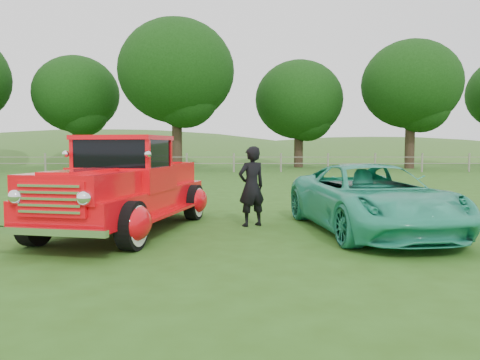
{
  "coord_description": "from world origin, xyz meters",
  "views": [
    {
      "loc": [
        0.36,
        -7.73,
        1.56
      ],
      "look_at": [
        0.37,
        1.2,
        0.94
      ],
      "focal_mm": 35.0,
      "sensor_mm": 36.0,
      "label": 1
    }
  ],
  "objects_px": {
    "tree_mid_west": "(76,95)",
    "red_pickup": "(125,189)",
    "tree_near_east": "(299,100)",
    "tree_mid_east": "(411,85)",
    "man": "(252,186)",
    "tree_near_west": "(176,72)",
    "teal_sedan": "(371,198)"
  },
  "relations": [
    {
      "from": "tree_mid_west",
      "to": "red_pickup",
      "type": "xyz_separation_m",
      "value": [
        10.23,
        -27.07,
        -4.75
      ]
    },
    {
      "from": "man",
      "to": "tree_mid_east",
      "type": "bearing_deg",
      "value": -145.02
    },
    {
      "from": "man",
      "to": "teal_sedan",
      "type": "bearing_deg",
      "value": 133.93
    },
    {
      "from": "tree_near_west",
      "to": "man",
      "type": "relative_size",
      "value": 6.56
    },
    {
      "from": "tree_near_west",
      "to": "red_pickup",
      "type": "bearing_deg",
      "value": -84.71
    },
    {
      "from": "tree_near_east",
      "to": "man",
      "type": "xyz_separation_m",
      "value": [
        -4.4,
        -27.51,
        -4.45
      ]
    },
    {
      "from": "tree_near_west",
      "to": "teal_sedan",
      "type": "relative_size",
      "value": 2.3
    },
    {
      "from": "teal_sedan",
      "to": "man",
      "type": "xyz_separation_m",
      "value": [
        -2.18,
        0.67,
        0.17
      ]
    },
    {
      "from": "tree_mid_west",
      "to": "man",
      "type": "bearing_deg",
      "value": -64.58
    },
    {
      "from": "man",
      "to": "red_pickup",
      "type": "bearing_deg",
      "value": -15.76
    },
    {
      "from": "tree_near_west",
      "to": "tree_near_east",
      "type": "xyz_separation_m",
      "value": [
        9.0,
        4.0,
        -1.55
      ]
    },
    {
      "from": "tree_mid_west",
      "to": "red_pickup",
      "type": "bearing_deg",
      "value": -69.3
    },
    {
      "from": "teal_sedan",
      "to": "tree_mid_west",
      "type": "bearing_deg",
      "value": 111.07
    },
    {
      "from": "tree_mid_west",
      "to": "teal_sedan",
      "type": "bearing_deg",
      "value": -61.46
    },
    {
      "from": "red_pickup",
      "to": "teal_sedan",
      "type": "distance_m",
      "value": 4.55
    },
    {
      "from": "tree_mid_east",
      "to": "man",
      "type": "bearing_deg",
      "value": -115.93
    },
    {
      "from": "tree_near_east",
      "to": "tree_mid_east",
      "type": "xyz_separation_m",
      "value": [
        8.0,
        -2.0,
        0.93
      ]
    },
    {
      "from": "tree_mid_west",
      "to": "man",
      "type": "distance_m",
      "value": 29.73
    },
    {
      "from": "tree_mid_east",
      "to": "man",
      "type": "distance_m",
      "value": 28.87
    },
    {
      "from": "tree_near_east",
      "to": "teal_sedan",
      "type": "xyz_separation_m",
      "value": [
        -2.22,
        -28.18,
        -4.62
      ]
    },
    {
      "from": "tree_near_west",
      "to": "tree_mid_east",
      "type": "xyz_separation_m",
      "value": [
        17.0,
        2.0,
        -0.62
      ]
    },
    {
      "from": "tree_near_west",
      "to": "man",
      "type": "height_order",
      "value": "tree_near_west"
    },
    {
      "from": "tree_mid_west",
      "to": "tree_mid_east",
      "type": "height_order",
      "value": "tree_mid_east"
    },
    {
      "from": "tree_mid_west",
      "to": "tree_mid_east",
      "type": "distance_m",
      "value": 25.03
    },
    {
      "from": "tree_mid_east",
      "to": "man",
      "type": "height_order",
      "value": "tree_mid_east"
    },
    {
      "from": "tree_near_west",
      "to": "man",
      "type": "distance_m",
      "value": 24.69
    },
    {
      "from": "tree_mid_west",
      "to": "red_pickup",
      "type": "relative_size",
      "value": 1.62
    },
    {
      "from": "tree_near_west",
      "to": "teal_sedan",
      "type": "bearing_deg",
      "value": -74.34
    },
    {
      "from": "tree_near_west",
      "to": "teal_sedan",
      "type": "distance_m",
      "value": 25.85
    },
    {
      "from": "tree_near_west",
      "to": "red_pickup",
      "type": "relative_size",
      "value": 1.99
    },
    {
      "from": "tree_near_east",
      "to": "man",
      "type": "height_order",
      "value": "tree_near_east"
    },
    {
      "from": "teal_sedan",
      "to": "man",
      "type": "relative_size",
      "value": 2.85
    }
  ]
}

